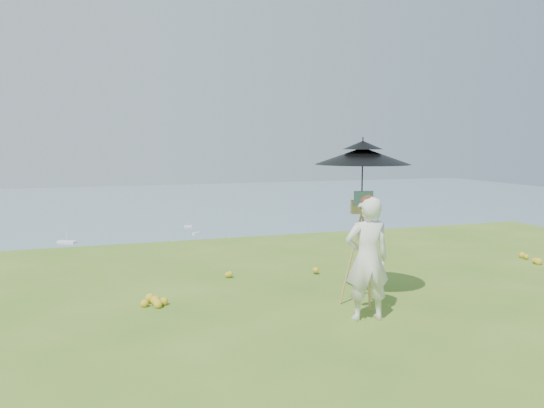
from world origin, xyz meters
name	(u,v)px	position (x,y,z in m)	size (l,w,h in m)	color
ground	(483,321)	(0.00, 0.00, 0.00)	(14.00, 14.00, 0.00)	#4B7521
shoreline_tier	(136,393)	(0.00, 75.00, -36.00)	(170.00, 28.00, 8.00)	slate
bay_water	(108,225)	(0.00, 240.00, -34.00)	(700.00, 700.00, 0.00)	slate
slope_trees	(166,364)	(0.00, 35.00, -15.00)	(110.00, 50.00, 6.00)	#234D17
harbor_town	(134,352)	(0.00, 75.00, -29.50)	(110.00, 22.00, 5.00)	silver
moored_boats	(71,264)	(-12.50, 161.00, -33.65)	(140.00, 140.00, 0.70)	white
wildflowers	(471,310)	(0.00, 0.25, 0.06)	(10.00, 10.50, 0.12)	gold
painter	(367,259)	(-1.44, 0.53, 0.82)	(0.60, 0.39, 1.63)	white
field_easel	(361,249)	(-1.22, 1.10, 0.83)	(0.63, 0.63, 1.65)	#AB8647
sun_umbrella	(362,174)	(-1.22, 1.13, 1.88)	(1.34, 1.34, 1.03)	black
painter_cap	(368,200)	(-1.44, 0.53, 1.59)	(0.22, 0.27, 0.10)	#C76D76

